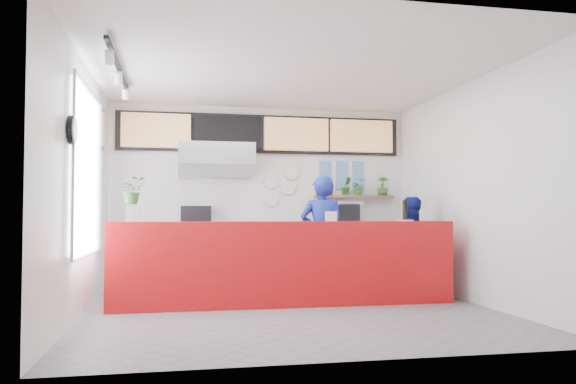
# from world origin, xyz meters

# --- Properties ---
(floor) EXTENTS (5.00, 5.00, 0.00)m
(floor) POSITION_xyz_m (0.00, 0.00, 0.00)
(floor) COLOR slate
(floor) RESTS_ON ground
(ceiling) EXTENTS (5.00, 5.00, 0.00)m
(ceiling) POSITION_xyz_m (0.00, 0.00, 3.00)
(ceiling) COLOR silver
(wall_back) EXTENTS (5.00, 0.00, 5.00)m
(wall_back) POSITION_xyz_m (0.00, 2.50, 1.50)
(wall_back) COLOR white
(wall_back) RESTS_ON ground
(wall_left) EXTENTS (0.00, 5.00, 5.00)m
(wall_left) POSITION_xyz_m (-2.50, 0.00, 1.50)
(wall_left) COLOR white
(wall_left) RESTS_ON ground
(wall_right) EXTENTS (0.00, 5.00, 5.00)m
(wall_right) POSITION_xyz_m (2.50, 0.00, 1.50)
(wall_right) COLOR white
(wall_right) RESTS_ON ground
(service_counter) EXTENTS (4.50, 0.60, 1.10)m
(service_counter) POSITION_xyz_m (0.00, 0.40, 0.55)
(service_counter) COLOR red
(service_counter) RESTS_ON ground
(cream_band) EXTENTS (5.00, 0.02, 0.80)m
(cream_band) POSITION_xyz_m (0.00, 2.49, 2.60)
(cream_band) COLOR beige
(cream_band) RESTS_ON wall_back
(prep_bench) EXTENTS (1.80, 0.60, 0.90)m
(prep_bench) POSITION_xyz_m (-0.80, 2.20, 0.45)
(prep_bench) COLOR #B2B5BA
(prep_bench) RESTS_ON ground
(panini_oven) EXTENTS (0.48, 0.48, 0.43)m
(panini_oven) POSITION_xyz_m (-1.12, 2.20, 1.11)
(panini_oven) COLOR black
(panini_oven) RESTS_ON prep_bench
(extraction_hood) EXTENTS (1.20, 0.70, 0.35)m
(extraction_hood) POSITION_xyz_m (-0.80, 2.15, 2.15)
(extraction_hood) COLOR #B2B5BA
(extraction_hood) RESTS_ON ceiling
(hood_lip) EXTENTS (1.20, 0.69, 0.31)m
(hood_lip) POSITION_xyz_m (-0.80, 2.15, 1.95)
(hood_lip) COLOR #B2B5BA
(hood_lip) RESTS_ON ceiling
(right_bench) EXTENTS (1.80, 0.60, 0.90)m
(right_bench) POSITION_xyz_m (1.50, 2.20, 0.45)
(right_bench) COLOR #B2B5BA
(right_bench) RESTS_ON ground
(espresso_machine) EXTENTS (0.84, 0.71, 0.46)m
(espresso_machine) POSITION_xyz_m (1.26, 2.20, 1.13)
(espresso_machine) COLOR black
(espresso_machine) RESTS_ON right_bench
(espresso_tray) EXTENTS (0.74, 0.56, 0.06)m
(espresso_tray) POSITION_xyz_m (1.26, 2.20, 1.38)
(espresso_tray) COLOR #A7AAAF
(espresso_tray) RESTS_ON espresso_machine
(herb_shelf) EXTENTS (1.40, 0.18, 0.04)m
(herb_shelf) POSITION_xyz_m (1.60, 2.40, 1.50)
(herb_shelf) COLOR brown
(herb_shelf) RESTS_ON wall_back
(menu_board_far_left) EXTENTS (1.10, 0.10, 0.55)m
(menu_board_far_left) POSITION_xyz_m (-1.75, 2.38, 2.55)
(menu_board_far_left) COLOR tan
(menu_board_far_left) RESTS_ON wall_back
(menu_board_mid_left) EXTENTS (1.10, 0.10, 0.55)m
(menu_board_mid_left) POSITION_xyz_m (-0.59, 2.38, 2.55)
(menu_board_mid_left) COLOR black
(menu_board_mid_left) RESTS_ON wall_back
(menu_board_mid_right) EXTENTS (1.10, 0.10, 0.55)m
(menu_board_mid_right) POSITION_xyz_m (0.57, 2.38, 2.55)
(menu_board_mid_right) COLOR tan
(menu_board_mid_right) RESTS_ON wall_back
(menu_board_far_right) EXTENTS (1.10, 0.10, 0.55)m
(menu_board_far_right) POSITION_xyz_m (1.73, 2.38, 2.55)
(menu_board_far_right) COLOR tan
(menu_board_far_right) RESTS_ON wall_back
(soffit) EXTENTS (4.80, 0.04, 0.65)m
(soffit) POSITION_xyz_m (0.00, 2.46, 2.55)
(soffit) COLOR black
(soffit) RESTS_ON wall_back
(window_pane) EXTENTS (0.04, 2.20, 1.90)m
(window_pane) POSITION_xyz_m (-2.47, 0.30, 1.70)
(window_pane) COLOR silver
(window_pane) RESTS_ON wall_left
(window_frame) EXTENTS (0.03, 2.30, 2.00)m
(window_frame) POSITION_xyz_m (-2.45, 0.30, 1.70)
(window_frame) COLOR #B2B5BA
(window_frame) RESTS_ON wall_left
(wall_clock_rim) EXTENTS (0.05, 0.30, 0.30)m
(wall_clock_rim) POSITION_xyz_m (-2.46, -0.90, 2.05)
(wall_clock_rim) COLOR black
(wall_clock_rim) RESTS_ON wall_left
(wall_clock_face) EXTENTS (0.02, 0.26, 0.26)m
(wall_clock_face) POSITION_xyz_m (-2.43, -0.90, 2.05)
(wall_clock_face) COLOR white
(wall_clock_face) RESTS_ON wall_left
(track_rail) EXTENTS (0.05, 2.40, 0.04)m
(track_rail) POSITION_xyz_m (-2.10, 0.00, 2.94)
(track_rail) COLOR black
(track_rail) RESTS_ON ceiling
(dec_plate_a) EXTENTS (0.24, 0.03, 0.24)m
(dec_plate_a) POSITION_xyz_m (0.15, 2.47, 1.75)
(dec_plate_a) COLOR silver
(dec_plate_a) RESTS_ON wall_back
(dec_plate_b) EXTENTS (0.24, 0.03, 0.24)m
(dec_plate_b) POSITION_xyz_m (0.45, 2.47, 1.65)
(dec_plate_b) COLOR silver
(dec_plate_b) RESTS_ON wall_back
(dec_plate_c) EXTENTS (0.24, 0.03, 0.24)m
(dec_plate_c) POSITION_xyz_m (0.15, 2.47, 1.45)
(dec_plate_c) COLOR silver
(dec_plate_c) RESTS_ON wall_back
(dec_plate_d) EXTENTS (0.24, 0.03, 0.24)m
(dec_plate_d) POSITION_xyz_m (0.50, 2.47, 1.90)
(dec_plate_d) COLOR silver
(dec_plate_d) RESTS_ON wall_back
(photo_frame_a) EXTENTS (0.20, 0.02, 0.25)m
(photo_frame_a) POSITION_xyz_m (1.10, 2.48, 2.00)
(photo_frame_a) COLOR #598CBF
(photo_frame_a) RESTS_ON wall_back
(photo_frame_b) EXTENTS (0.20, 0.02, 0.25)m
(photo_frame_b) POSITION_xyz_m (1.40, 2.48, 2.00)
(photo_frame_b) COLOR #598CBF
(photo_frame_b) RESTS_ON wall_back
(photo_frame_c) EXTENTS (0.20, 0.02, 0.25)m
(photo_frame_c) POSITION_xyz_m (1.70, 2.48, 2.00)
(photo_frame_c) COLOR #598CBF
(photo_frame_c) RESTS_ON wall_back
(photo_frame_d) EXTENTS (0.20, 0.02, 0.25)m
(photo_frame_d) POSITION_xyz_m (1.10, 2.48, 1.75)
(photo_frame_d) COLOR #598CBF
(photo_frame_d) RESTS_ON wall_back
(photo_frame_e) EXTENTS (0.20, 0.02, 0.25)m
(photo_frame_e) POSITION_xyz_m (1.40, 2.48, 1.75)
(photo_frame_e) COLOR #598CBF
(photo_frame_e) RESTS_ON wall_back
(photo_frame_f) EXTENTS (0.20, 0.02, 0.25)m
(photo_frame_f) POSITION_xyz_m (1.70, 2.48, 1.75)
(photo_frame_f) COLOR #598CBF
(photo_frame_f) RESTS_ON wall_back
(staff_center) EXTENTS (0.74, 0.60, 1.75)m
(staff_center) POSITION_xyz_m (0.65, 0.91, 0.88)
(staff_center) COLOR navy
(staff_center) RESTS_ON ground
(staff_right) EXTENTS (0.78, 0.64, 1.45)m
(staff_right) POSITION_xyz_m (2.01, 0.97, 0.73)
(staff_right) COLOR navy
(staff_right) RESTS_ON ground
(herb_a) EXTENTS (0.18, 0.15, 0.29)m
(herb_a) POSITION_xyz_m (1.14, 2.40, 1.67)
(herb_a) COLOR #2F5F21
(herb_a) RESTS_ON herb_shelf
(herb_b) EXTENTS (0.19, 0.15, 0.32)m
(herb_b) POSITION_xyz_m (1.46, 2.40, 1.68)
(herb_b) COLOR #2F5F21
(herb_b) RESTS_ON herb_shelf
(herb_c) EXTENTS (0.26, 0.23, 0.28)m
(herb_c) POSITION_xyz_m (1.68, 2.40, 1.66)
(herb_c) COLOR #2F5F21
(herb_c) RESTS_ON herb_shelf
(herb_d) EXTENTS (0.22, 0.20, 0.34)m
(herb_d) POSITION_xyz_m (2.12, 2.40, 1.69)
(herb_d) COLOR #2F5F21
(herb_d) RESTS_ON herb_shelf
(glass_vase) EXTENTS (0.17, 0.17, 0.20)m
(glass_vase) POSITION_xyz_m (-1.95, 0.32, 1.20)
(glass_vase) COLOR silver
(glass_vase) RESTS_ON service_counter
(basil_vase) EXTENTS (0.36, 0.33, 0.34)m
(basil_vase) POSITION_xyz_m (-1.95, 0.32, 1.49)
(basil_vase) COLOR #2F5F21
(basil_vase) RESTS_ON glass_vase
(napkin_holder) EXTENTS (0.16, 0.12, 0.13)m
(napkin_holder) POSITION_xyz_m (0.62, 0.37, 1.17)
(napkin_holder) COLOR silver
(napkin_holder) RESTS_ON service_counter
(white_plate) EXTENTS (0.28, 0.28, 0.02)m
(white_plate) POSITION_xyz_m (1.67, 0.36, 1.11)
(white_plate) COLOR silver
(white_plate) RESTS_ON service_counter
(pepper_mill) EXTENTS (0.07, 0.07, 0.27)m
(pepper_mill) POSITION_xyz_m (1.67, 0.36, 1.25)
(pepper_mill) COLOR black
(pepper_mill) RESTS_ON white_plate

